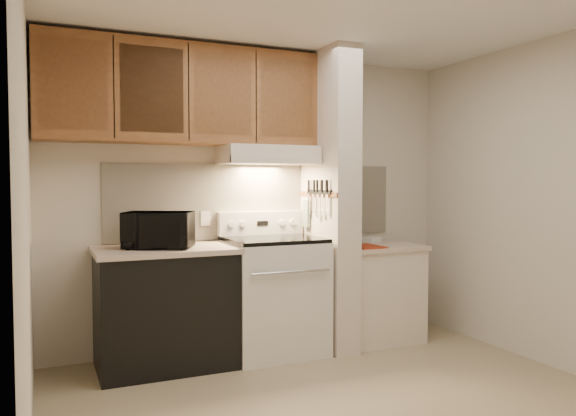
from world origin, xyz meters
TOP-DOWN VIEW (x-y plane):
  - floor at (0.00, 0.00)m, footprint 3.60×3.60m
  - ceiling at (0.00, 0.00)m, footprint 3.60×3.60m
  - wall_back at (0.00, 1.50)m, footprint 3.60×2.50m
  - wall_left at (-1.80, 0.00)m, footprint 0.02×3.00m
  - wall_right at (1.80, 0.00)m, footprint 0.02×3.00m
  - backsplash at (0.00, 1.49)m, footprint 2.60×0.02m
  - range_body at (0.00, 1.16)m, footprint 0.76×0.65m
  - oven_window at (0.00, 0.84)m, footprint 0.50×0.01m
  - oven_handle at (0.00, 0.80)m, footprint 0.65×0.02m
  - cooktop at (0.00, 1.16)m, footprint 0.74×0.64m
  - range_backguard at (0.00, 1.44)m, footprint 0.76×0.08m
  - range_display at (0.00, 1.40)m, footprint 0.10×0.01m
  - range_knob_left_outer at (-0.28, 1.40)m, footprint 0.05×0.02m
  - range_knob_left_inner at (-0.18, 1.40)m, footprint 0.05×0.02m
  - range_knob_right_inner at (0.18, 1.40)m, footprint 0.05×0.02m
  - range_knob_right_outer at (0.28, 1.40)m, footprint 0.05×0.02m
  - dishwasher_front at (-0.88, 1.17)m, footprint 1.00×0.63m
  - left_countertop at (-0.88, 1.17)m, footprint 1.04×0.67m
  - spoon_rest at (-0.79, 1.36)m, footprint 0.21×0.12m
  - teal_jar at (-0.83, 1.39)m, footprint 0.12×0.12m
  - outlet at (-0.48, 1.48)m, footprint 0.08×0.01m
  - microwave at (-0.93, 1.15)m, footprint 0.58×0.50m
  - partition_pillar at (0.51, 1.15)m, footprint 0.22×0.70m
  - pillar_trim at (0.39, 1.15)m, footprint 0.01×0.70m
  - knife_strip at (0.39, 1.10)m, footprint 0.02×0.42m
  - knife_blade_a at (0.38, 0.94)m, footprint 0.01×0.03m
  - knife_handle_a at (0.38, 0.94)m, footprint 0.02×0.02m
  - knife_blade_b at (0.38, 1.02)m, footprint 0.01×0.04m
  - knife_handle_b at (0.38, 1.02)m, footprint 0.02×0.02m
  - knife_blade_c at (0.38, 1.10)m, footprint 0.01×0.04m
  - knife_handle_c at (0.38, 1.11)m, footprint 0.02×0.02m
  - knife_blade_d at (0.38, 1.18)m, footprint 0.01×0.04m
  - knife_handle_d at (0.38, 1.17)m, footprint 0.02×0.02m
  - knife_blade_e at (0.38, 1.27)m, footprint 0.01×0.04m
  - knife_handle_e at (0.38, 1.27)m, footprint 0.02×0.02m
  - oven_mitt at (0.38, 1.32)m, footprint 0.03×0.10m
  - right_cab_base at (0.97, 1.15)m, footprint 0.70×0.60m
  - right_countertop at (0.97, 1.15)m, footprint 0.74×0.64m
  - red_folder at (0.79, 1.02)m, footprint 0.25×0.34m
  - white_box at (1.05, 1.33)m, footprint 0.19×0.16m
  - range_hood at (0.00, 1.28)m, footprint 0.78×0.44m
  - hood_lip at (0.00, 1.07)m, footprint 0.78×0.04m
  - upper_cabinets at (-0.69, 1.32)m, footprint 2.18×0.33m
  - cab_door_a at (-1.51, 1.17)m, footprint 0.46×0.01m
  - cab_gap_a at (-1.23, 1.16)m, footprint 0.01×0.01m
  - cab_door_b at (-0.96, 1.17)m, footprint 0.46×0.01m
  - cab_gap_b at (-0.69, 1.16)m, footprint 0.01×0.01m
  - cab_door_c at (-0.42, 1.17)m, footprint 0.46×0.01m
  - cab_gap_c at (-0.14, 1.16)m, footprint 0.01×0.01m
  - cab_door_d at (0.13, 1.17)m, footprint 0.46×0.01m

SIDE VIEW (x-z plane):
  - floor at x=0.00m, z-range 0.00..0.00m
  - right_cab_base at x=0.97m, z-range 0.00..0.81m
  - dishwasher_front at x=-0.88m, z-range 0.00..0.87m
  - range_body at x=0.00m, z-range 0.00..0.92m
  - oven_window at x=0.00m, z-range 0.35..0.65m
  - oven_handle at x=0.00m, z-range 0.71..0.73m
  - right_countertop at x=0.97m, z-range 0.81..0.85m
  - red_folder at x=0.79m, z-range 0.85..0.86m
  - white_box at x=1.05m, z-range 0.85..0.89m
  - left_countertop at x=-0.88m, z-range 0.87..0.91m
  - spoon_rest at x=-0.79m, z-range 0.91..0.92m
  - cooktop at x=0.00m, z-range 0.92..0.95m
  - teal_jar at x=-0.83m, z-range 0.91..1.01m
  - microwave at x=-0.93m, z-range 0.91..1.18m
  - range_backguard at x=0.00m, z-range 0.95..1.15m
  - range_display at x=0.00m, z-range 1.03..1.07m
  - range_knob_left_outer at x=-0.28m, z-range 1.03..1.07m
  - range_knob_left_inner at x=-0.18m, z-range 1.03..1.07m
  - range_knob_right_inner at x=0.18m, z-range 1.03..1.07m
  - range_knob_right_outer at x=0.28m, z-range 1.03..1.07m
  - outlet at x=-0.48m, z-range 1.04..1.16m
  - oven_mitt at x=0.38m, z-range 1.01..1.25m
  - knife_blade_c at x=0.38m, z-range 1.10..1.30m
  - knife_blade_b at x=0.38m, z-range 1.12..1.30m
  - knife_blade_e at x=0.38m, z-range 1.12..1.30m
  - knife_blade_a at x=0.38m, z-range 1.14..1.30m
  - knife_blade_d at x=0.38m, z-range 1.14..1.30m
  - backsplash at x=0.00m, z-range 0.92..1.55m
  - wall_back at x=0.00m, z-range 1.24..1.26m
  - wall_left at x=-1.80m, z-range 0.00..2.50m
  - wall_right at x=1.80m, z-range 0.00..2.50m
  - partition_pillar at x=0.51m, z-range 0.00..2.50m
  - pillar_trim at x=0.39m, z-range 1.28..1.32m
  - knife_strip at x=0.39m, z-range 1.30..1.34m
  - knife_handle_a at x=0.38m, z-range 1.32..1.42m
  - knife_handle_b at x=0.38m, z-range 1.32..1.42m
  - knife_handle_c at x=0.38m, z-range 1.32..1.42m
  - knife_handle_d at x=0.38m, z-range 1.32..1.42m
  - knife_handle_e at x=0.38m, z-range 1.32..1.42m
  - hood_lip at x=0.00m, z-range 1.55..1.61m
  - range_hood at x=0.00m, z-range 1.55..1.70m
  - upper_cabinets at x=-0.69m, z-range 1.70..2.47m
  - cab_door_a at x=-1.51m, z-range 1.77..2.40m
  - cab_gap_a at x=-1.23m, z-range 1.72..2.45m
  - cab_door_b at x=-0.96m, z-range 1.77..2.40m
  - cab_gap_b at x=-0.69m, z-range 1.72..2.45m
  - cab_door_c at x=-0.42m, z-range 1.77..2.40m
  - cab_gap_c at x=-0.14m, z-range 1.72..2.45m
  - cab_door_d at x=0.13m, z-range 1.77..2.40m
  - ceiling at x=0.00m, z-range 2.50..2.50m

